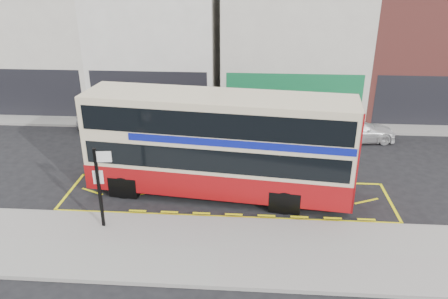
# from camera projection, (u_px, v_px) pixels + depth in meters

# --- Properties ---
(ground) EXTENTS (120.00, 120.00, 0.00)m
(ground) POSITION_uv_depth(u_px,v_px,m) (224.00, 216.00, 17.58)
(ground) COLOR black
(ground) RESTS_ON ground
(pavement) EXTENTS (40.00, 4.00, 0.15)m
(pavement) POSITION_uv_depth(u_px,v_px,m) (219.00, 249.00, 15.45)
(pavement) COLOR gray
(pavement) RESTS_ON ground
(kerb) EXTENTS (40.00, 0.15, 0.15)m
(kerb) POSITION_uv_depth(u_px,v_px,m) (223.00, 219.00, 17.21)
(kerb) COLOR gray
(kerb) RESTS_ON ground
(far_pavement) EXTENTS (50.00, 3.00, 0.15)m
(far_pavement) POSITION_uv_depth(u_px,v_px,m) (236.00, 121.00, 27.60)
(far_pavement) COLOR gray
(far_pavement) RESTS_ON ground
(road_markings) EXTENTS (14.00, 3.40, 0.01)m
(road_markings) POSITION_uv_depth(u_px,v_px,m) (227.00, 196.00, 19.04)
(road_markings) COLOR #EEEC0C
(road_markings) RESTS_ON ground
(terrace_far_left) EXTENTS (8.00, 8.01, 10.80)m
(terrace_far_left) POSITION_uv_depth(u_px,v_px,m) (45.00, 33.00, 30.22)
(terrace_far_left) COLOR silver
(terrace_far_left) RESTS_ON ground
(terrace_left) EXTENTS (8.00, 8.01, 11.80)m
(terrace_left) POSITION_uv_depth(u_px,v_px,m) (159.00, 26.00, 29.50)
(terrace_left) COLOR white
(terrace_left) RESTS_ON ground
(terrace_green_shop) EXTENTS (9.00, 8.01, 11.30)m
(terrace_green_shop) POSITION_uv_depth(u_px,v_px,m) (292.00, 32.00, 29.02)
(terrace_green_shop) COLOR silver
(terrace_green_shop) RESTS_ON ground
(terrace_right) EXTENTS (9.00, 8.01, 10.30)m
(terrace_right) POSITION_uv_depth(u_px,v_px,m) (430.00, 41.00, 28.64)
(terrace_right) COLOR #96433C
(terrace_right) RESTS_ON ground
(double_decker_bus) EXTENTS (11.42, 3.85, 4.47)m
(double_decker_bus) POSITION_uv_depth(u_px,v_px,m) (219.00, 144.00, 18.38)
(double_decker_bus) COLOR beige
(double_decker_bus) RESTS_ON ground
(bus_stop_post) EXTENTS (0.80, 0.16, 3.21)m
(bus_stop_post) POSITION_uv_depth(u_px,v_px,m) (100.00, 181.00, 15.94)
(bus_stop_post) COLOR black
(bus_stop_post) RESTS_ON pavement
(car_silver) EXTENTS (4.05, 1.93, 1.33)m
(car_silver) POSITION_uv_depth(u_px,v_px,m) (110.00, 119.00, 26.34)
(car_silver) COLOR #98989C
(car_silver) RESTS_ON ground
(car_grey) EXTENTS (4.67, 2.59, 1.46)m
(car_grey) POSITION_uv_depth(u_px,v_px,m) (234.00, 126.00, 25.04)
(car_grey) COLOR #3B3F42
(car_grey) RESTS_ON ground
(car_white) EXTENTS (4.53, 2.33, 1.26)m
(car_white) POSITION_uv_depth(u_px,v_px,m) (357.00, 130.00, 24.65)
(car_white) COLOR white
(car_white) RESTS_ON ground
(street_tree_right) EXTENTS (2.78, 2.78, 6.00)m
(street_tree_right) POSITION_uv_depth(u_px,v_px,m) (325.00, 56.00, 26.66)
(street_tree_right) COLOR #321C16
(street_tree_right) RESTS_ON ground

